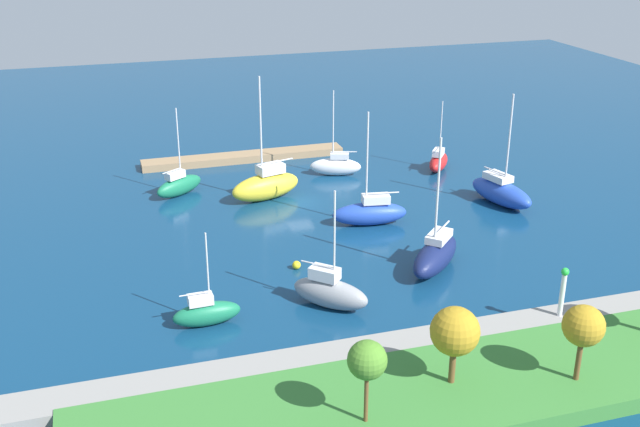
{
  "coord_description": "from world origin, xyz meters",
  "views": [
    {
      "loc": [
        19.12,
        69.39,
        28.09
      ],
      "look_at": [
        0.0,
        6.91,
        1.5
      ],
      "focal_mm": 42.9,
      "sensor_mm": 36.0,
      "label": 1
    }
  ],
  "objects_px": {
    "sailboat_yellow_far_south": "(266,185)",
    "sailboat_navy_along_channel": "(436,255)",
    "sailboat_white_lone_north": "(336,166)",
    "park_tree_center": "(455,332)",
    "sailboat_green_lone_south": "(179,185)",
    "mooring_buoy_yellow": "(297,265)",
    "park_tree_midwest": "(584,326)",
    "harbor_beacon": "(563,288)",
    "park_tree_west": "(367,361)",
    "pier_dock": "(244,157)",
    "sailboat_blue_center_basin": "(370,212)",
    "sailboat_blue_west_end": "(501,192)",
    "sailboat_red_by_breakwater": "(439,161)",
    "sailboat_gray_far_north": "(330,292)",
    "sailboat_green_inner_mooring": "(206,312)"
  },
  "relations": [
    {
      "from": "park_tree_center",
      "to": "sailboat_green_lone_south",
      "type": "xyz_separation_m",
      "value": [
        11.35,
        -40.0,
        -3.47
      ]
    },
    {
      "from": "sailboat_green_inner_mooring",
      "to": "mooring_buoy_yellow",
      "type": "distance_m",
      "value": 10.96
    },
    {
      "from": "sailboat_blue_center_basin",
      "to": "sailboat_yellow_far_south",
      "type": "bearing_deg",
      "value": -41.25
    },
    {
      "from": "park_tree_west",
      "to": "sailboat_white_lone_north",
      "type": "relative_size",
      "value": 0.54
    },
    {
      "from": "pier_dock",
      "to": "sailboat_white_lone_north",
      "type": "bearing_deg",
      "value": 137.39
    },
    {
      "from": "sailboat_blue_center_basin",
      "to": "sailboat_white_lone_north",
      "type": "bearing_deg",
      "value": -86.38
    },
    {
      "from": "park_tree_center",
      "to": "mooring_buoy_yellow",
      "type": "distance_m",
      "value": 20.71
    },
    {
      "from": "pier_dock",
      "to": "sailboat_red_by_breakwater",
      "type": "relative_size",
      "value": 3.0
    },
    {
      "from": "sailboat_blue_west_end",
      "to": "mooring_buoy_yellow",
      "type": "xyz_separation_m",
      "value": [
        23.54,
        8.27,
        -0.94
      ]
    },
    {
      "from": "sailboat_yellow_far_south",
      "to": "sailboat_blue_center_basin",
      "type": "bearing_deg",
      "value": 112.99
    },
    {
      "from": "sailboat_navy_along_channel",
      "to": "mooring_buoy_yellow",
      "type": "bearing_deg",
      "value": -62.58
    },
    {
      "from": "park_tree_west",
      "to": "sailboat_blue_center_basin",
      "type": "relative_size",
      "value": 0.47
    },
    {
      "from": "park_tree_midwest",
      "to": "sailboat_navy_along_channel",
      "type": "relative_size",
      "value": 0.44
    },
    {
      "from": "mooring_buoy_yellow",
      "to": "sailboat_gray_far_north",
      "type": "bearing_deg",
      "value": 95.81
    },
    {
      "from": "park_tree_midwest",
      "to": "sailboat_blue_west_end",
      "type": "bearing_deg",
      "value": -111.42
    },
    {
      "from": "park_tree_west",
      "to": "mooring_buoy_yellow",
      "type": "relative_size",
      "value": 7.29
    },
    {
      "from": "pier_dock",
      "to": "sailboat_red_by_breakwater",
      "type": "xyz_separation_m",
      "value": [
        -20.38,
        9.8,
        0.62
      ]
    },
    {
      "from": "sailboat_red_by_breakwater",
      "to": "sailboat_green_inner_mooring",
      "type": "bearing_deg",
      "value": 168.27
    },
    {
      "from": "sailboat_navy_along_channel",
      "to": "sailboat_gray_far_north",
      "type": "bearing_deg",
      "value": -26.47
    },
    {
      "from": "sailboat_white_lone_north",
      "to": "sailboat_navy_along_channel",
      "type": "height_order",
      "value": "sailboat_navy_along_channel"
    },
    {
      "from": "harbor_beacon",
      "to": "sailboat_yellow_far_south",
      "type": "bearing_deg",
      "value": -65.77
    },
    {
      "from": "park_tree_center",
      "to": "sailboat_green_lone_south",
      "type": "bearing_deg",
      "value": -74.16
    },
    {
      "from": "park_tree_west",
      "to": "sailboat_blue_center_basin",
      "type": "bearing_deg",
      "value": -110.95
    },
    {
      "from": "pier_dock",
      "to": "sailboat_blue_west_end",
      "type": "height_order",
      "value": "sailboat_blue_west_end"
    },
    {
      "from": "park_tree_midwest",
      "to": "sailboat_yellow_far_south",
      "type": "bearing_deg",
      "value": -74.75
    },
    {
      "from": "sailboat_blue_center_basin",
      "to": "sailboat_red_by_breakwater",
      "type": "height_order",
      "value": "sailboat_blue_center_basin"
    },
    {
      "from": "pier_dock",
      "to": "park_tree_west",
      "type": "distance_m",
      "value": 51.67
    },
    {
      "from": "harbor_beacon",
      "to": "sailboat_red_by_breakwater",
      "type": "distance_m",
      "value": 35.04
    },
    {
      "from": "sailboat_yellow_far_south",
      "to": "sailboat_white_lone_north",
      "type": "bearing_deg",
      "value": -168.05
    },
    {
      "from": "sailboat_white_lone_north",
      "to": "sailboat_blue_west_end",
      "type": "xyz_separation_m",
      "value": [
        -13.1,
        13.2,
        0.21
      ]
    },
    {
      "from": "sailboat_blue_west_end",
      "to": "sailboat_navy_along_channel",
      "type": "bearing_deg",
      "value": -61.97
    },
    {
      "from": "sailboat_navy_along_channel",
      "to": "harbor_beacon",
      "type": "bearing_deg",
      "value": 66.03
    },
    {
      "from": "sailboat_gray_far_north",
      "to": "park_tree_west",
      "type": "bearing_deg",
      "value": -55.92
    },
    {
      "from": "sailboat_gray_far_north",
      "to": "harbor_beacon",
      "type": "bearing_deg",
      "value": 16.3
    },
    {
      "from": "sailboat_white_lone_north",
      "to": "sailboat_green_lone_south",
      "type": "bearing_deg",
      "value": 23.21
    },
    {
      "from": "harbor_beacon",
      "to": "park_tree_west",
      "type": "relative_size",
      "value": 0.73
    },
    {
      "from": "sailboat_navy_along_channel",
      "to": "sailboat_white_lone_north",
      "type": "bearing_deg",
      "value": -134.17
    },
    {
      "from": "harbor_beacon",
      "to": "sailboat_blue_center_basin",
      "type": "relative_size",
      "value": 0.34
    },
    {
      "from": "park_tree_midwest",
      "to": "park_tree_west",
      "type": "xyz_separation_m",
      "value": [
        13.72,
        0.06,
        0.27
      ]
    },
    {
      "from": "harbor_beacon",
      "to": "sailboat_white_lone_north",
      "type": "bearing_deg",
      "value": -82.32
    },
    {
      "from": "sailboat_gray_far_north",
      "to": "sailboat_navy_along_channel",
      "type": "relative_size",
      "value": 0.82
    },
    {
      "from": "sailboat_green_lone_south",
      "to": "harbor_beacon",
      "type": "bearing_deg",
      "value": -91.32
    },
    {
      "from": "sailboat_gray_far_north",
      "to": "mooring_buoy_yellow",
      "type": "distance_m",
      "value": 6.98
    },
    {
      "from": "sailboat_blue_center_basin",
      "to": "harbor_beacon",
      "type": "bearing_deg",
      "value": 114.73
    },
    {
      "from": "sailboat_yellow_far_south",
      "to": "sailboat_navy_along_channel",
      "type": "height_order",
      "value": "sailboat_yellow_far_south"
    },
    {
      "from": "sailboat_blue_center_basin",
      "to": "mooring_buoy_yellow",
      "type": "relative_size",
      "value": 15.53
    },
    {
      "from": "pier_dock",
      "to": "sailboat_gray_far_north",
      "type": "height_order",
      "value": "sailboat_gray_far_north"
    },
    {
      "from": "sailboat_yellow_far_south",
      "to": "sailboat_navy_along_channel",
      "type": "bearing_deg",
      "value": 98.91
    },
    {
      "from": "sailboat_gray_far_north",
      "to": "sailboat_yellow_far_south",
      "type": "bearing_deg",
      "value": 132.66
    },
    {
      "from": "park_tree_midwest",
      "to": "sailboat_blue_center_basin",
      "type": "distance_m",
      "value": 29.24
    }
  ]
}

